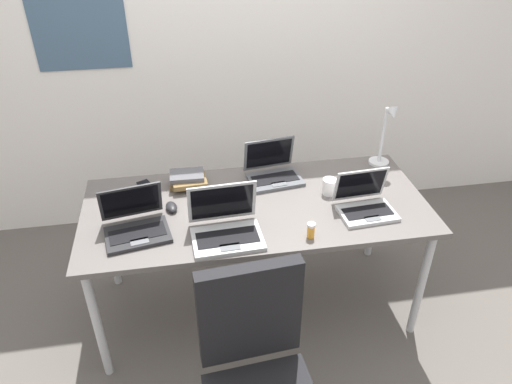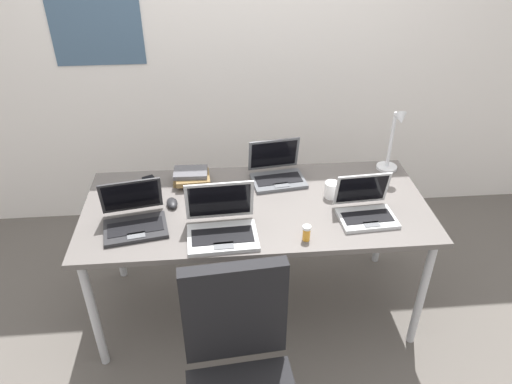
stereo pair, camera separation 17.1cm
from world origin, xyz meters
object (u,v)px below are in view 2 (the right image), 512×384
object	(u,v)px
desk_lamp	(393,141)
laptop_near_lamp	(222,226)
laptop_near_mouse	(366,209)
cell_phone	(151,182)
pill_bottle	(306,233)
coffee_mug	(332,190)
book_stack	(192,177)
computer_mouse	(172,203)
laptop_by_keyboard	(277,172)
laptop_front_left	(134,218)

from	to	relation	value
desk_lamp	laptop_near_lamp	bearing A→B (deg)	-152.73
laptop_near_mouse	cell_phone	bearing A→B (deg)	159.42
cell_phone	laptop_near_mouse	bearing A→B (deg)	-46.68
laptop_near_lamp	pill_bottle	size ratio (longest dim) A/B	4.36
cell_phone	coffee_mug	xyz separation A→B (m)	(0.98, -0.23, 0.04)
pill_bottle	book_stack	xyz separation A→B (m)	(-0.55, 0.55, -0.00)
laptop_near_mouse	cell_phone	world-z (taller)	laptop_near_mouse
laptop_near_lamp	computer_mouse	size ratio (longest dim) A/B	3.59
laptop_near_mouse	laptop_by_keyboard	bearing A→B (deg)	135.39
laptop_near_lamp	laptop_front_left	distance (m)	0.44
laptop_near_mouse	computer_mouse	world-z (taller)	laptop_near_mouse
laptop_front_left	computer_mouse	xyz separation A→B (m)	(0.17, 0.16, -0.03)
cell_phone	book_stack	xyz separation A→B (m)	(0.23, -0.02, 0.03)
laptop_front_left	computer_mouse	world-z (taller)	laptop_front_left
book_stack	coffee_mug	size ratio (longest dim) A/B	1.83
laptop_by_keyboard	coffee_mug	world-z (taller)	laptop_by_keyboard
laptop_by_keyboard	book_stack	world-z (taller)	laptop_by_keyboard
desk_lamp	book_stack	xyz separation A→B (m)	(-1.14, -0.03, -0.16)
laptop_near_mouse	coffee_mug	bearing A→B (deg)	124.16
desk_lamp	book_stack	bearing A→B (deg)	-178.44
laptop_near_lamp	pill_bottle	xyz separation A→B (m)	(0.40, -0.08, -0.01)
laptop_near_mouse	coffee_mug	xyz separation A→B (m)	(-0.13, 0.19, 0.00)
cell_phone	coffee_mug	bearing A→B (deg)	-39.08
laptop_front_left	pill_bottle	xyz separation A→B (m)	(0.82, -0.18, -0.00)
laptop_by_keyboard	pill_bottle	world-z (taller)	laptop_by_keyboard
cell_phone	pill_bottle	size ratio (longest dim) A/B	1.72
desk_lamp	computer_mouse	xyz separation A→B (m)	(-1.24, -0.25, -0.18)
laptop_near_mouse	laptop_front_left	size ratio (longest dim) A/B	0.86
computer_mouse	pill_bottle	size ratio (longest dim) A/B	1.22
laptop_near_lamp	laptop_near_mouse	xyz separation A→B (m)	(0.72, 0.08, -0.01)
laptop_front_left	book_stack	distance (m)	0.46
laptop_front_left	laptop_near_mouse	bearing A→B (deg)	-0.93
laptop_front_left	coffee_mug	world-z (taller)	laptop_front_left
laptop_by_keyboard	laptop_front_left	bearing A→B (deg)	-153.35
laptop_by_keyboard	laptop_front_left	xyz separation A→B (m)	(-0.75, -0.38, 0.00)
laptop_by_keyboard	book_stack	xyz separation A→B (m)	(-0.48, -0.00, -0.00)
computer_mouse	coffee_mug	size ratio (longest dim) A/B	0.85
book_stack	coffee_mug	xyz separation A→B (m)	(0.75, -0.20, 0.00)
laptop_near_lamp	computer_mouse	xyz separation A→B (m)	(-0.25, 0.26, -0.03)
coffee_mug	cell_phone	bearing A→B (deg)	167.01
laptop_by_keyboard	laptop_near_mouse	bearing A→B (deg)	-44.61
laptop_by_keyboard	computer_mouse	distance (m)	0.62
laptop_by_keyboard	coffee_mug	distance (m)	0.34
desk_lamp	laptop_front_left	bearing A→B (deg)	-163.94
coffee_mug	laptop_near_lamp	bearing A→B (deg)	-155.35
laptop_by_keyboard	laptop_front_left	world-z (taller)	laptop_front_left
laptop_near_lamp	book_stack	xyz separation A→B (m)	(-0.15, 0.48, -0.01)
laptop_near_mouse	pill_bottle	distance (m)	0.37
laptop_near_mouse	book_stack	xyz separation A→B (m)	(-0.88, 0.39, -0.00)
coffee_mug	computer_mouse	bearing A→B (deg)	-179.08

